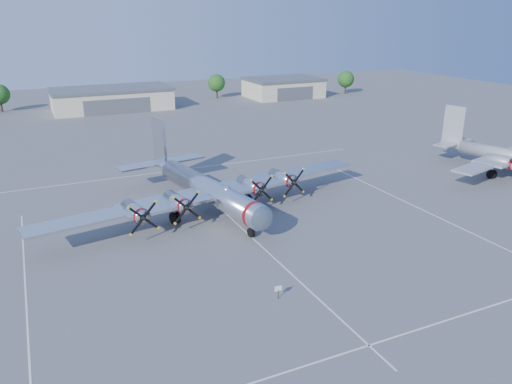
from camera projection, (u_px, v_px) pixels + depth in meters
name	position (u px, v px, depth m)	size (l,w,h in m)	color
ground	(245.00, 231.00, 54.28)	(260.00, 260.00, 0.00)	#5A5A5D
parking_lines	(251.00, 237.00, 52.78)	(60.00, 50.08, 0.01)	silver
hangar_center	(112.00, 99.00, 123.43)	(28.60, 14.60, 5.40)	#C0B999
hangar_east	(283.00, 87.00, 142.47)	(20.60, 14.60, 5.40)	#C0B999
tree_east	(217.00, 83.00, 139.99)	(4.80, 4.80, 6.64)	#382619
tree_far_east	(346.00, 79.00, 148.23)	(4.80, 4.80, 6.64)	#382619
main_bomber_b29	(205.00, 209.00, 60.40)	(41.73, 28.54, 9.23)	silver
twin_engine_east	(498.00, 171.00, 75.26)	(27.66, 19.89, 8.77)	#A3A3A7
info_placard	(278.00, 290.00, 41.04)	(0.63, 0.07, 1.19)	black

